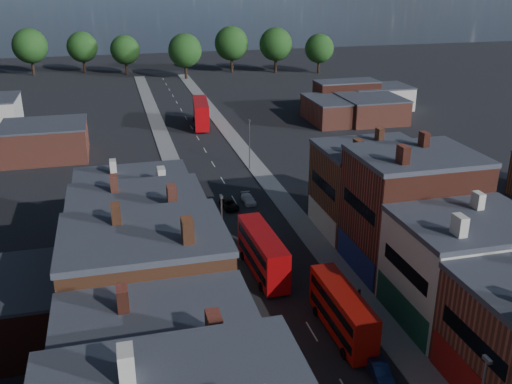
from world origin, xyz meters
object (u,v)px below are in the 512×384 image
bus_1 (342,311)px  car_2 (229,205)px  bus_0 (263,252)px  ped_1 (233,354)px  bus_2 (201,113)px  car_3 (248,199)px  ped_3 (359,298)px  car_1 (380,371)px

bus_1 → car_2: 30.34m
bus_0 → ped_1: 15.25m
bus_1 → ped_1: bearing=-170.9°
bus_2 → car_2: (-3.33, -43.19, -2.29)m
bus_1 → bus_2: size_ratio=0.81×
bus_2 → car_3: 41.97m
car_2 → ped_3: (6.88, -26.54, 0.50)m
ped_3 → car_1: bearing=-176.4°
car_2 → ped_3: 27.43m
car_1 → ped_3: 10.04m
bus_1 → bus_2: bearing=89.4°
bus_1 → ped_1: bus_1 is taller
bus_0 → car_1: 18.94m
bus_1 → ped_3: size_ratio=5.41×
car_2 → ped_3: bearing=-82.7°
bus_1 → car_2: bus_1 is taller
bus_0 → car_2: bearing=87.0°
bus_2 → car_1: (1.03, -79.44, -2.22)m
car_3 → bus_2: bearing=88.3°
bus_1 → car_1: bus_1 is taller
bus_1 → bus_2: bus_2 is taller
bus_1 → ped_1: (-10.10, -1.77, -1.28)m
car_1 → car_2: 36.51m
car_2 → ped_3: ped_3 is taller
ped_1 → bus_2: bearing=-78.1°
ped_1 → bus_1: bearing=-150.7°
car_2 → bus_2: bearing=78.4°
bus_1 → car_3: (-0.71, 31.35, -1.80)m
bus_0 → car_3: 19.62m
bus_2 → ped_1: size_ratio=6.66×
car_1 → bus_0: bearing=110.4°
bus_0 → car_2: (0.23, 17.97, -1.95)m
bus_2 → ped_3: (3.55, -69.73, -1.79)m
bus_0 → ped_1: bearing=-116.4°
car_3 → ped_1: 34.42m
ped_1 → ped_3: ped_1 is taller
car_3 → ped_1: bearing=-107.0°
car_1 → car_2: (-4.36, 36.25, -0.07)m
bus_0 → ped_3: size_ratio=5.85×
bus_0 → ped_3: (7.12, -8.57, -1.46)m
bus_2 → car_3: bus_2 is taller
bus_0 → car_1: bus_0 is taller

